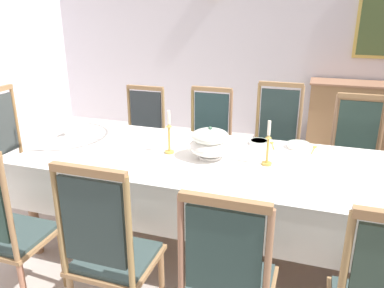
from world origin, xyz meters
name	(u,v)px	position (x,y,z in m)	size (l,w,h in m)	color
ground	(221,239)	(0.00, 0.00, -0.02)	(6.79, 5.62, 0.04)	#BDB3AA
back_wall	(276,23)	(0.00, 2.85, 1.59)	(6.79, 0.08, 3.18)	silver
dining_table	(216,168)	(0.00, -0.21, 0.70)	(2.77, 1.08, 0.77)	#9E7557
tablecloth	(216,169)	(0.00, -0.21, 0.69)	(2.79, 1.10, 0.35)	white
chair_south_a	(3,228)	(-1.04, -1.15, 0.56)	(0.44, 0.42, 1.10)	#AA7458
chair_north_a	(142,136)	(-1.04, 0.73, 0.54)	(0.44, 0.42, 1.04)	#987E53
chair_south_b	(109,251)	(-0.33, -1.15, 0.56)	(0.44, 0.42, 1.09)	#A37D4F
chair_north_b	(207,142)	(-0.33, 0.74, 0.55)	(0.44, 0.42, 1.07)	olive
chair_south_c	(228,279)	(0.32, -1.15, 0.54)	(0.44, 0.42, 1.04)	#9E704E
chair_north_c	(275,147)	(0.32, 0.74, 0.57)	(0.44, 0.42, 1.15)	#A08257
chair_north_d	(355,157)	(1.00, 0.74, 0.55)	(0.44, 0.42, 1.09)	#A57C45
chair_head_west	(15,155)	(-1.80, -0.21, 0.58)	(0.42, 0.44, 1.16)	#A97A4F
soup_tureen	(210,143)	(-0.05, -0.21, 0.89)	(0.30, 0.30, 0.23)	white
candlestick_west	(169,137)	(-0.36, -0.21, 0.90)	(0.07, 0.07, 0.32)	gold
candlestick_east	(268,148)	(0.36, -0.21, 0.90)	(0.07, 0.07, 0.31)	gold
bowl_near_left	(298,145)	(0.54, 0.21, 0.80)	(0.17, 0.17, 0.04)	white
bowl_near_right	(259,142)	(0.24, 0.20, 0.79)	(0.15, 0.15, 0.03)	white
spoon_primary	(315,148)	(0.66, 0.23, 0.78)	(0.04, 0.18, 0.01)	gold
spoon_secondary	(272,144)	(0.34, 0.23, 0.78)	(0.06, 0.18, 0.01)	gold
sideboard	(365,118)	(1.25, 2.53, 0.45)	(1.44, 0.48, 0.90)	#A2794E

